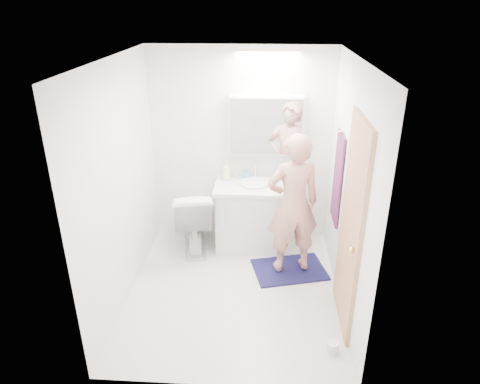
# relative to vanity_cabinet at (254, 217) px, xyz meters

# --- Properties ---
(floor) EXTENTS (2.50, 2.50, 0.00)m
(floor) POSITION_rel_vanity_cabinet_xyz_m (-0.18, -0.96, -0.39)
(floor) COLOR silver
(floor) RESTS_ON ground
(ceiling) EXTENTS (2.50, 2.50, 0.00)m
(ceiling) POSITION_rel_vanity_cabinet_xyz_m (-0.18, -0.96, 2.01)
(ceiling) COLOR white
(ceiling) RESTS_ON floor
(wall_back) EXTENTS (2.50, 0.00, 2.50)m
(wall_back) POSITION_rel_vanity_cabinet_xyz_m (-0.18, 0.29, 0.81)
(wall_back) COLOR white
(wall_back) RESTS_ON floor
(wall_front) EXTENTS (2.50, 0.00, 2.50)m
(wall_front) POSITION_rel_vanity_cabinet_xyz_m (-0.18, -2.21, 0.81)
(wall_front) COLOR white
(wall_front) RESTS_ON floor
(wall_left) EXTENTS (0.00, 2.50, 2.50)m
(wall_left) POSITION_rel_vanity_cabinet_xyz_m (-1.28, -0.96, 0.81)
(wall_left) COLOR white
(wall_left) RESTS_ON floor
(wall_right) EXTENTS (0.00, 2.50, 2.50)m
(wall_right) POSITION_rel_vanity_cabinet_xyz_m (0.92, -0.96, 0.81)
(wall_right) COLOR white
(wall_right) RESTS_ON floor
(vanity_cabinet) EXTENTS (0.90, 0.55, 0.78)m
(vanity_cabinet) POSITION_rel_vanity_cabinet_xyz_m (0.00, 0.00, 0.00)
(vanity_cabinet) COLOR silver
(vanity_cabinet) RESTS_ON floor
(countertop) EXTENTS (0.95, 0.58, 0.04)m
(countertop) POSITION_rel_vanity_cabinet_xyz_m (0.00, -0.00, 0.41)
(countertop) COLOR white
(countertop) RESTS_ON vanity_cabinet
(sink_basin) EXTENTS (0.36, 0.36, 0.03)m
(sink_basin) POSITION_rel_vanity_cabinet_xyz_m (0.00, 0.03, 0.45)
(sink_basin) COLOR silver
(sink_basin) RESTS_ON countertop
(faucet) EXTENTS (0.02, 0.02, 0.16)m
(faucet) POSITION_rel_vanity_cabinet_xyz_m (0.00, 0.22, 0.51)
(faucet) COLOR silver
(faucet) RESTS_ON countertop
(medicine_cabinet) EXTENTS (0.88, 0.14, 0.70)m
(medicine_cabinet) POSITION_rel_vanity_cabinet_xyz_m (0.12, 0.21, 1.11)
(medicine_cabinet) COLOR white
(medicine_cabinet) RESTS_ON wall_back
(mirror_panel) EXTENTS (0.84, 0.01, 0.66)m
(mirror_panel) POSITION_rel_vanity_cabinet_xyz_m (0.12, 0.13, 1.11)
(mirror_panel) COLOR silver
(mirror_panel) RESTS_ON medicine_cabinet
(toilet) EXTENTS (0.60, 0.87, 0.81)m
(toilet) POSITION_rel_vanity_cabinet_xyz_m (-0.74, -0.11, 0.02)
(toilet) COLOR white
(toilet) RESTS_ON floor
(bath_rug) EXTENTS (0.91, 0.73, 0.02)m
(bath_rug) POSITION_rel_vanity_cabinet_xyz_m (0.43, -0.56, -0.38)
(bath_rug) COLOR #191542
(bath_rug) RESTS_ON floor
(person) EXTENTS (0.66, 0.51, 1.60)m
(person) POSITION_rel_vanity_cabinet_xyz_m (0.43, -0.56, 0.46)
(person) COLOR tan
(person) RESTS_ON bath_rug
(door) EXTENTS (0.04, 0.80, 2.00)m
(door) POSITION_rel_vanity_cabinet_xyz_m (0.90, -1.31, 0.61)
(door) COLOR tan
(door) RESTS_ON wall_right
(door_knob) EXTENTS (0.06, 0.06, 0.06)m
(door_knob) POSITION_rel_vanity_cabinet_xyz_m (0.86, -1.61, 0.56)
(door_knob) COLOR gold
(door_knob) RESTS_ON door
(towel) EXTENTS (0.02, 0.42, 1.00)m
(towel) POSITION_rel_vanity_cabinet_xyz_m (0.90, -0.41, 0.71)
(towel) COLOR #112137
(towel) RESTS_ON wall_right
(towel_hook) EXTENTS (0.07, 0.02, 0.02)m
(towel_hook) POSITION_rel_vanity_cabinet_xyz_m (0.89, -0.41, 1.23)
(towel_hook) COLOR silver
(towel_hook) RESTS_ON wall_right
(soap_bottle_a) EXTENTS (0.13, 0.13, 0.25)m
(soap_bottle_a) POSITION_rel_vanity_cabinet_xyz_m (-0.35, 0.15, 0.55)
(soap_bottle_a) COLOR #F1E79C
(soap_bottle_a) RESTS_ON countertop
(soap_bottle_b) EXTENTS (0.10, 0.10, 0.15)m
(soap_bottle_b) POSITION_rel_vanity_cabinet_xyz_m (-0.12, 0.18, 0.51)
(soap_bottle_b) COLOR #5B9BC5
(soap_bottle_b) RESTS_ON countertop
(toothbrush_cup) EXTENTS (0.12, 0.12, 0.09)m
(toothbrush_cup) POSITION_rel_vanity_cabinet_xyz_m (0.28, 0.16, 0.47)
(toothbrush_cup) COLOR #3C47B4
(toothbrush_cup) RESTS_ON countertop
(toilet_paper_roll) EXTENTS (0.11, 0.11, 0.10)m
(toilet_paper_roll) POSITION_rel_vanity_cabinet_xyz_m (0.76, -1.78, -0.34)
(toilet_paper_roll) COLOR silver
(toilet_paper_roll) RESTS_ON floor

